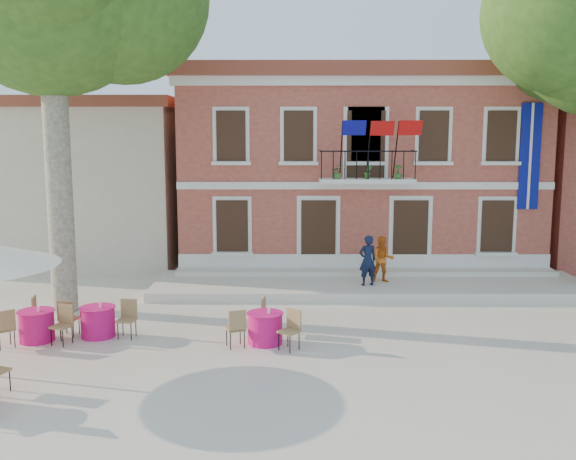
{
  "coord_description": "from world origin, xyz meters",
  "views": [
    {
      "loc": [
        -0.54,
        -16.08,
        5.04
      ],
      "look_at": [
        -0.65,
        3.5,
        2.12
      ],
      "focal_mm": 40.0,
      "sensor_mm": 36.0,
      "label": 1
    }
  ],
  "objects_px": {
    "cafe_table_3": "(98,320)",
    "cafe_table_0": "(36,324)",
    "cafe_table_1": "(265,326)",
    "pedestrian_navy": "(368,260)",
    "pedestrian_orange": "(383,259)"
  },
  "relations": [
    {
      "from": "cafe_table_0",
      "to": "cafe_table_3",
      "type": "xyz_separation_m",
      "value": [
        1.41,
        0.36,
        -0.01
      ]
    },
    {
      "from": "pedestrian_navy",
      "to": "cafe_table_0",
      "type": "bearing_deg",
      "value": 11.69
    },
    {
      "from": "cafe_table_1",
      "to": "cafe_table_3",
      "type": "relative_size",
      "value": 0.95
    },
    {
      "from": "cafe_table_3",
      "to": "cafe_table_0",
      "type": "bearing_deg",
      "value": -165.84
    },
    {
      "from": "cafe_table_1",
      "to": "cafe_table_0",
      "type": "bearing_deg",
      "value": 178.39
    },
    {
      "from": "pedestrian_navy",
      "to": "pedestrian_orange",
      "type": "bearing_deg",
      "value": -158.04
    },
    {
      "from": "cafe_table_0",
      "to": "cafe_table_3",
      "type": "height_order",
      "value": "same"
    },
    {
      "from": "pedestrian_navy",
      "to": "cafe_table_1",
      "type": "xyz_separation_m",
      "value": [
        -3.05,
        -4.86,
        -0.67
      ]
    },
    {
      "from": "cafe_table_3",
      "to": "cafe_table_1",
      "type": "bearing_deg",
      "value": -6.93
    },
    {
      "from": "pedestrian_orange",
      "to": "cafe_table_3",
      "type": "relative_size",
      "value": 0.77
    },
    {
      "from": "pedestrian_navy",
      "to": "cafe_table_3",
      "type": "height_order",
      "value": "pedestrian_navy"
    },
    {
      "from": "cafe_table_0",
      "to": "cafe_table_1",
      "type": "distance_m",
      "value": 5.64
    },
    {
      "from": "cafe_table_0",
      "to": "pedestrian_navy",
      "type": "bearing_deg",
      "value": 28.45
    },
    {
      "from": "cafe_table_0",
      "to": "pedestrian_orange",
      "type": "bearing_deg",
      "value": 29.12
    },
    {
      "from": "pedestrian_orange",
      "to": "cafe_table_1",
      "type": "height_order",
      "value": "pedestrian_orange"
    }
  ]
}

